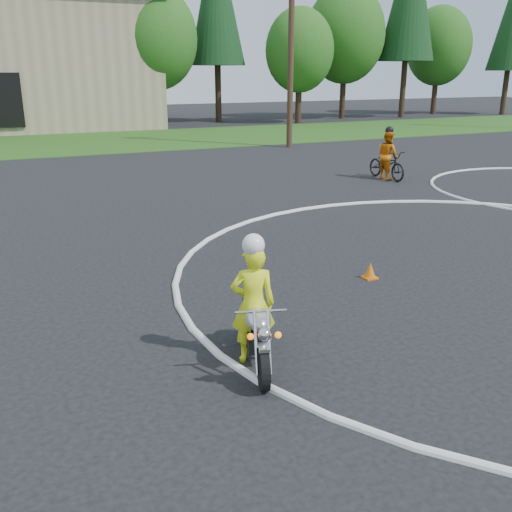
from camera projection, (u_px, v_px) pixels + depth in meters
name	position (u px, v px, depth m)	size (l,w,h in m)	color
grass_strip	(158.00, 139.00, 31.42)	(120.00, 10.00, 0.02)	#1E4714
primary_motorcycle	(257.00, 333.00, 7.18)	(0.80, 1.72, 0.93)	black
rider_primary_grp	(253.00, 301.00, 7.18)	(0.65, 0.52, 1.72)	#E4F319
rider_second_grp	(387.00, 161.00, 19.71)	(0.69, 1.89, 1.80)	black
treeline	(323.00, 27.00, 41.78)	(38.20, 8.10, 14.52)	#382619
utility_poles	(291.00, 35.00, 26.59)	(41.60, 1.12, 10.00)	#473321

